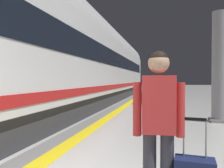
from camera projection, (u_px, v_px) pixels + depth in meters
safety_line_strip at (124, 107)px, 11.64m from camera, size 0.36×80.00×0.01m
tactile_edge_band at (118, 106)px, 11.71m from camera, size 0.58×80.00×0.01m
high_speed_train at (67, 54)px, 9.79m from camera, size 2.94×35.06×4.97m
traveller_foreground at (158, 119)px, 2.36m from camera, size 0.53×0.23×1.69m
passenger_near at (146, 88)px, 13.10m from camera, size 0.49×0.22×1.59m
suitcase_near at (140, 98)px, 13.02m from camera, size 0.41×0.28×1.04m
platform_pillar at (219, 69)px, 7.45m from camera, size 0.56×0.56×3.60m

